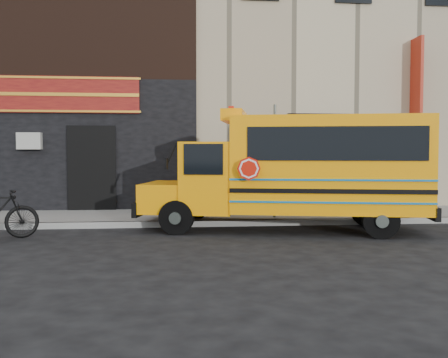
% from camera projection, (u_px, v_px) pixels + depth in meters
% --- Properties ---
extents(ground, '(120.00, 120.00, 0.00)m').
position_uv_depth(ground, '(209.00, 245.00, 10.26)').
color(ground, black).
rests_on(ground, ground).
extents(curb, '(40.00, 0.20, 0.15)m').
position_uv_depth(curb, '(202.00, 224.00, 12.84)').
color(curb, gray).
rests_on(curb, ground).
extents(sidewalk, '(40.00, 3.00, 0.15)m').
position_uv_depth(sidewalk, '(199.00, 216.00, 14.33)').
color(sidewalk, slate).
rests_on(sidewalk, ground).
extents(building, '(20.00, 10.70, 12.00)m').
position_uv_depth(building, '(190.00, 49.00, 20.32)').
color(building, '#B7AA89').
rests_on(building, sidewalk).
extents(school_bus, '(7.20, 3.56, 2.92)m').
position_uv_depth(school_bus, '(299.00, 169.00, 12.10)').
color(school_bus, black).
rests_on(school_bus, ground).
extents(sign_pole, '(0.07, 0.28, 3.19)m').
position_uv_depth(sign_pole, '(275.00, 158.00, 13.41)').
color(sign_pole, '#414944').
rests_on(sign_pole, ground).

